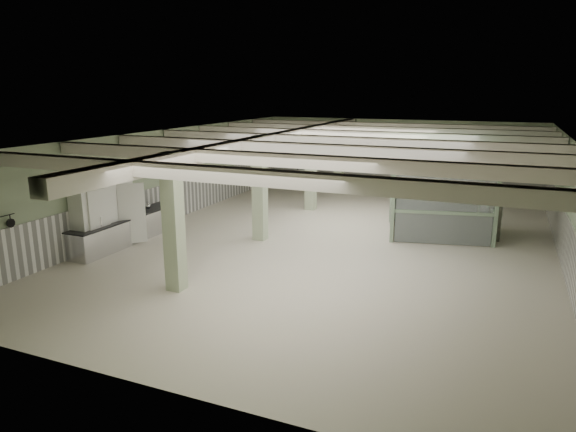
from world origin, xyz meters
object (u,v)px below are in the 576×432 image
at_px(prep_counter, 130,228).
at_px(guard_booth, 441,182).
at_px(walkin_cooler, 105,218).
at_px(filing_cabinet, 494,220).

relative_size(prep_counter, guard_booth, 1.22).
bearing_deg(prep_counter, guard_booth, 27.96).
height_order(prep_counter, walkin_cooler, walkin_cooler).
height_order(prep_counter, filing_cabinet, filing_cabinet).
xyz_separation_m(prep_counter, filing_cabinet, (11.53, 5.15, 0.21)).
bearing_deg(guard_booth, filing_cabinet, -11.63).
bearing_deg(prep_counter, walkin_cooler, -94.60).
relative_size(walkin_cooler, guard_booth, 0.56).
distance_m(walkin_cooler, filing_cabinet, 13.17).
relative_size(guard_booth, filing_cabinet, 3.07).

